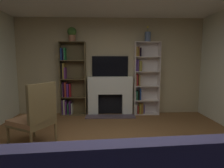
{
  "coord_description": "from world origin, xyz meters",
  "views": [
    {
      "loc": [
        -0.11,
        -2.3,
        1.45
      ],
      "look_at": [
        0.0,
        1.1,
        1.04
      ],
      "focal_mm": 28.99,
      "sensor_mm": 36.0,
      "label": 1
    }
  ],
  "objects": [
    {
      "name": "coffee_table",
      "position": [
        0.02,
        -0.51,
        0.37
      ],
      "size": [
        0.88,
        0.5,
        0.43
      ],
      "color": "#946F50",
      "rests_on": "ground_plane"
    },
    {
      "name": "vase_with_flowers",
      "position": [
        1.0,
        2.6,
        2.12
      ],
      "size": [
        0.16,
        0.16,
        0.42
      ],
      "color": "slate",
      "rests_on": "bookshelf_right"
    },
    {
      "name": "bookshelf_right",
      "position": [
        0.93,
        2.66,
        0.93
      ],
      "size": [
        0.69,
        0.27,
        1.99
      ],
      "color": "silver",
      "rests_on": "ground_plane"
    },
    {
      "name": "potted_plant",
      "position": [
        -1.0,
        2.6,
        2.2
      ],
      "size": [
        0.24,
        0.24,
        0.37
      ],
      "color": "#AE7251",
      "rests_on": "bookshelf_left"
    },
    {
      "name": "armchair",
      "position": [
        -1.31,
        0.72,
        0.53
      ],
      "size": [
        0.8,
        0.79,
        1.11
      ],
      "color": "brown",
      "rests_on": "ground_plane"
    },
    {
      "name": "bookshelf_left",
      "position": [
        -1.09,
        2.66,
        0.9
      ],
      "size": [
        0.69,
        0.26,
        1.99
      ],
      "color": "brown",
      "rests_on": "ground_plane"
    },
    {
      "name": "tv",
      "position": [
        0.0,
        2.72,
        1.33
      ],
      "size": [
        0.99,
        0.06,
        0.56
      ],
      "primitive_type": "cube",
      "color": "black",
      "rests_on": "fireplace"
    },
    {
      "name": "wall_back_accent",
      "position": [
        0.0,
        2.78,
        1.32
      ],
      "size": [
        5.25,
        0.06,
        2.64
      ],
      "primitive_type": "cube",
      "color": "tan",
      "rests_on": "ground_plane"
    },
    {
      "name": "fireplace",
      "position": [
        0.0,
        2.63,
        0.56
      ],
      "size": [
        1.31,
        0.55,
        1.05
      ],
      "color": "white",
      "rests_on": "ground_plane"
    }
  ]
}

